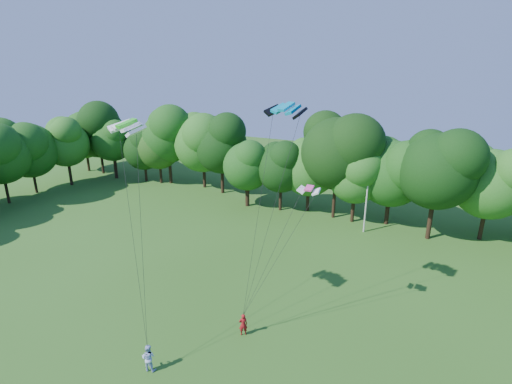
% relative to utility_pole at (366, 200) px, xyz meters
% --- Properties ---
extents(utility_pole, '(1.44, 0.70, 7.72)m').
position_rel_utility_pole_xyz_m(utility_pole, '(0.00, 0.00, 0.00)').
color(utility_pole, '#B4B3AA').
rests_on(utility_pole, ground).
extents(kite_flyer_left, '(0.77, 0.71, 1.75)m').
position_rel_utility_pole_xyz_m(kite_flyer_left, '(-4.41, -22.43, -3.10)').
color(kite_flyer_left, maroon).
rests_on(kite_flyer_left, ground).
extents(kite_flyer_right, '(1.07, 0.91, 1.91)m').
position_rel_utility_pole_xyz_m(kite_flyer_right, '(-8.38, -28.20, -3.03)').
color(kite_flyer_right, '#B2C5F7').
rests_on(kite_flyer_right, ground).
extents(kite_teal, '(3.02, 1.98, 0.56)m').
position_rel_utility_pole_xyz_m(kite_teal, '(-2.55, -19.52, 12.45)').
color(kite_teal, '#0586AC').
rests_on(kite_teal, ground).
extents(kite_green, '(3.16, 2.23, 0.52)m').
position_rel_utility_pole_xyz_m(kite_green, '(-11.18, -25.02, 11.56)').
color(kite_green, green).
rests_on(kite_green, ground).
extents(kite_pink, '(1.54, 0.75, 0.27)m').
position_rel_utility_pole_xyz_m(kite_pink, '(-0.77, -19.48, 7.08)').
color(kite_pink, '#ED419B').
rests_on(kite_pink, ground).
extents(tree_back_west, '(7.49, 7.49, 10.89)m').
position_rel_utility_pole_xyz_m(tree_back_west, '(-33.73, 5.35, 2.82)').
color(tree_back_west, '#312413').
rests_on(tree_back_west, ground).
extents(tree_back_center, '(9.74, 9.74, 14.16)m').
position_rel_utility_pole_xyz_m(tree_back_center, '(-4.45, 2.87, 4.86)').
color(tree_back_center, '#332313').
rests_on(tree_back_center, ground).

